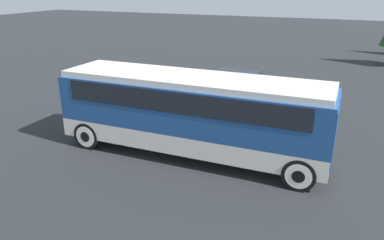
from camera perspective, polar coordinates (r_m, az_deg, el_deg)
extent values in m
plane|color=#26282B|center=(14.32, 0.00, -5.09)|extent=(120.00, 120.00, 0.00)
cube|color=silver|center=(13.99, 0.00, -2.12)|extent=(9.89, 2.52, 0.70)
cube|color=navy|center=(13.59, 0.00, 2.44)|extent=(9.89, 2.52, 1.64)
cube|color=black|center=(13.47, 0.00, 4.07)|extent=(8.71, 2.56, 0.74)
cube|color=silver|center=(13.33, 0.00, 6.25)|extent=(9.70, 2.32, 0.22)
cube|color=navy|center=(12.70, 20.35, -1.31)|extent=(0.36, 2.42, 1.87)
cylinder|color=black|center=(12.17, 15.99, -8.01)|extent=(1.07, 0.28, 1.07)
cylinder|color=silver|center=(12.17, 15.99, -8.01)|extent=(0.83, 0.30, 0.83)
cylinder|color=black|center=(12.17, 15.99, -8.01)|extent=(0.40, 0.32, 0.40)
cylinder|color=black|center=(14.24, 17.27, -3.86)|extent=(1.07, 0.28, 1.07)
cylinder|color=silver|center=(14.24, 17.27, -3.86)|extent=(0.83, 0.30, 0.83)
cylinder|color=black|center=(14.24, 17.27, -3.86)|extent=(0.40, 0.32, 0.40)
cylinder|color=black|center=(15.10, -15.66, -2.30)|extent=(1.07, 0.28, 1.07)
cylinder|color=silver|center=(15.10, -15.66, -2.30)|extent=(0.83, 0.30, 0.83)
cylinder|color=black|center=(15.10, -15.66, -2.30)|extent=(0.40, 0.32, 0.40)
cylinder|color=black|center=(16.82, -10.87, 0.44)|extent=(1.07, 0.28, 1.07)
cylinder|color=silver|center=(16.82, -10.87, 0.44)|extent=(0.83, 0.30, 0.83)
cylinder|color=black|center=(16.82, -10.87, 0.44)|extent=(0.40, 0.32, 0.40)
cube|color=#7A6B5B|center=(20.33, -3.69, 4.47)|extent=(4.16, 1.88, 0.69)
cube|color=black|center=(20.25, -4.15, 6.09)|extent=(2.16, 1.69, 0.47)
cylinder|color=black|center=(19.02, -0.51, 2.56)|extent=(0.69, 0.22, 0.69)
cylinder|color=black|center=(19.02, -0.51, 2.56)|extent=(0.26, 0.26, 0.26)
cylinder|color=black|center=(20.52, 1.38, 3.89)|extent=(0.69, 0.22, 0.69)
cylinder|color=black|center=(20.52, 1.38, 3.89)|extent=(0.26, 0.26, 0.26)
cylinder|color=black|center=(20.45, -8.75, 3.60)|extent=(0.69, 0.22, 0.69)
cylinder|color=black|center=(20.45, -8.75, 3.60)|extent=(0.26, 0.26, 0.26)
cylinder|color=black|center=(21.85, -6.44, 4.79)|extent=(0.69, 0.22, 0.69)
cylinder|color=black|center=(21.85, -6.44, 4.79)|extent=(0.26, 0.26, 0.26)
cube|color=maroon|center=(22.05, 7.38, 5.40)|extent=(4.77, 1.84, 0.59)
cube|color=black|center=(21.98, 6.96, 6.77)|extent=(2.48, 1.66, 0.45)
cylinder|color=black|center=(20.91, 11.83, 3.70)|extent=(0.64, 0.22, 0.64)
cylinder|color=black|center=(20.91, 11.83, 3.70)|extent=(0.24, 0.26, 0.24)
cylinder|color=black|center=(22.48, 12.70, 4.80)|extent=(0.64, 0.22, 0.64)
cylinder|color=black|center=(22.48, 12.70, 4.80)|extent=(0.24, 0.26, 0.24)
cylinder|color=black|center=(21.93, 1.88, 4.91)|extent=(0.64, 0.22, 0.64)
cylinder|color=black|center=(21.93, 1.88, 4.91)|extent=(0.24, 0.26, 0.24)
cylinder|color=black|center=(23.43, 3.36, 5.89)|extent=(0.64, 0.22, 0.64)
cylinder|color=black|center=(23.43, 3.36, 5.89)|extent=(0.24, 0.26, 0.24)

